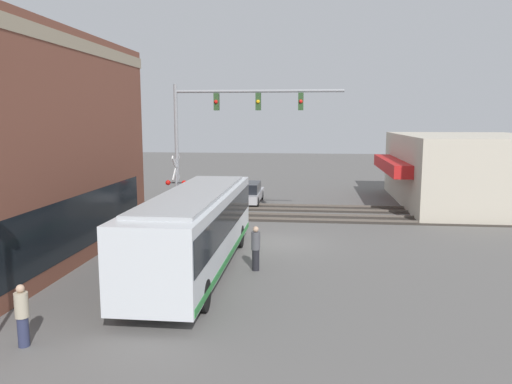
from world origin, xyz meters
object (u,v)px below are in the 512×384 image
object	(u,v)px
city_bus	(196,227)
pedestrian_near_bus	(256,248)
crossing_signal	(176,183)
pedestrian_by_lamp	(22,315)
parked_car_silver	(248,193)

from	to	relation	value
city_bus	pedestrian_near_bus	bearing A→B (deg)	-83.38
crossing_signal	pedestrian_near_bus	world-z (taller)	crossing_signal
crossing_signal	city_bus	bearing A→B (deg)	-159.93
pedestrian_near_bus	pedestrian_by_lamp	bearing A→B (deg)	143.63
city_bus	crossing_signal	world-z (taller)	crossing_signal
pedestrian_by_lamp	crossing_signal	bearing A→B (deg)	0.22
parked_car_silver	pedestrian_near_bus	xyz separation A→B (m)	(-15.16, -2.25, 0.21)
pedestrian_near_bus	pedestrian_by_lamp	size ratio (longest dim) A/B	1.05
city_bus	crossing_signal	bearing A→B (deg)	20.07
parked_car_silver	pedestrian_near_bus	bearing A→B (deg)	-171.54
city_bus	pedestrian_near_bus	distance (m)	2.41
pedestrian_by_lamp	pedestrian_near_bus	bearing A→B (deg)	-36.37
parked_car_silver	pedestrian_by_lamp	size ratio (longest dim) A/B	2.95
parked_car_silver	pedestrian_by_lamp	distance (m)	22.38
parked_car_silver	crossing_signal	bearing A→B (deg)	157.66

